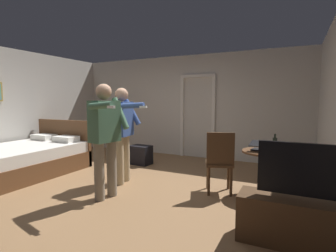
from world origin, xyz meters
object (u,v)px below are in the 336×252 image
Objects in this scene: tv_flatscreen at (304,219)px; laptop at (262,148)px; bottle_on_table at (275,145)px; suitcase_dark at (141,155)px; person_blue_shirt at (105,133)px; person_striped_shirt at (123,128)px; bed at (29,158)px; side_table at (264,165)px; wooden_chair at (220,160)px.

tv_flatscreen is 1.50m from laptop.
suitcase_dark is (-2.92, 0.91, -0.60)m from bottle_on_table.
person_blue_shirt is 0.76m from person_striped_shirt.
person_blue_shirt is at bearing -153.98° from bottle_on_table.
person_striped_shirt is (2.13, 0.31, 0.68)m from bed.
bed is at bearing -170.68° from laptop.
person_blue_shirt is (-2.12, -1.18, 0.52)m from side_table.
person_striped_shirt is (-2.48, -0.38, 0.16)m from bottle_on_table.
tv_flatscreen is 1.62m from wooden_chair.
bottle_on_table is 3.12m from suitcase_dark.
wooden_chair is (-0.78, -0.18, -0.27)m from bottle_on_table.
bottle_on_table reaches higher than suitcase_dark.
laptop is 0.22× the size of person_striped_shirt.
bed is 2.25m from person_striped_shirt.
laptop is at bearing 168.07° from bottle_on_table.
suitcase_dark is at bearing 163.40° from side_table.
bottle_on_table is 2.52m from person_blue_shirt.
person_striped_shirt is (-2.34, -0.46, 0.50)m from side_table.
person_striped_shirt reaches higher than bottle_on_table.
bed is 2.93× the size of side_table.
person_blue_shirt is at bearing -73.66° from person_striped_shirt.
side_table is 0.28m from laptop.
side_table is (-0.53, 1.36, 0.18)m from tv_flatscreen.
suitcase_dark is (-0.44, 1.29, -0.76)m from person_striped_shirt.
tv_flatscreen is 1.44m from bottle_on_table.
bed is 3.87m from wooden_chair.
bottle_on_table is at bearing -13.71° from suitcase_dark.
wooden_chair is at bearing 136.47° from tv_flatscreen.
bed is 7.31× the size of bottle_on_table.
side_table is 2.50× the size of bottle_on_table.
bed is at bearing -171.48° from bottle_on_table.
side_table is at bearing 9.78° from bed.
laptop is 0.80× the size of suitcase_dark.
tv_flatscreen reaches higher than laptop.
bottle_on_table is at bearing 12.75° from wooden_chair.
laptop is 0.38× the size of wooden_chair.
person_striped_shirt is (-2.86, 0.90, 0.68)m from tv_flatscreen.
bed is at bearing -132.87° from suitcase_dark.
bed is 2.07× the size of wooden_chair.
person_blue_shirt is at bearing -150.84° from side_table.
person_blue_shirt is at bearing -68.33° from suitcase_dark.
laptop is 0.67m from wooden_chair.
suitcase_dark is (1.68, 1.60, -0.09)m from bed.
person_striped_shirt is at bearing -67.36° from suitcase_dark.
person_blue_shirt is at bearing -151.31° from laptop.
tv_flatscreen is at bearing -29.94° from suitcase_dark.
laptop is at bearing 10.27° from person_striped_shirt.
tv_flatscreen reaches higher than bed.
side_table is 2.91m from suitcase_dark.
person_striped_shirt reaches higher than tv_flatscreen.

